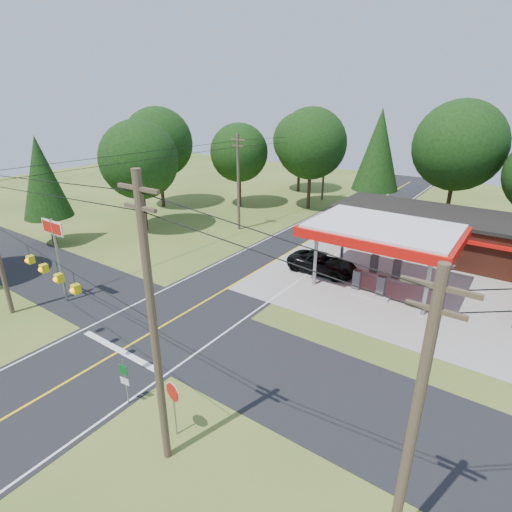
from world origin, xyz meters
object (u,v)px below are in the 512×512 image
Objects in this scene: suv_car at (323,263)px; octagonal_stop_sign at (173,396)px; sedan_car at (443,254)px; big_stop_sign at (55,243)px; gas_canopy at (383,233)px.

octagonal_stop_sign reaches higher than suv_car.
sedan_car is at bearing 79.51° from octagonal_stop_sign.
sedan_car is 30.71m from big_stop_sign.
suv_car is (-4.50, -0.13, -3.48)m from gas_canopy.
suv_car is 19.77m from big_stop_sign.
octagonal_stop_sign is (-5.00, -27.01, 1.35)m from sedan_car.
gas_canopy is at bearing 84.00° from octagonal_stop_sign.
sedan_car is 0.68× the size of big_stop_sign.
sedan_car is at bearing 69.44° from gas_canopy.
suv_car is at bearing -159.55° from sedan_car.
gas_canopy is 1.75× the size of big_stop_sign.
gas_canopy reaches higher than octagonal_stop_sign.
octagonal_stop_sign is (-2.00, -19.01, -2.22)m from gas_canopy.
suv_car is 2.08× the size of octagonal_stop_sign.
big_stop_sign is at bearing -157.84° from sedan_car.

